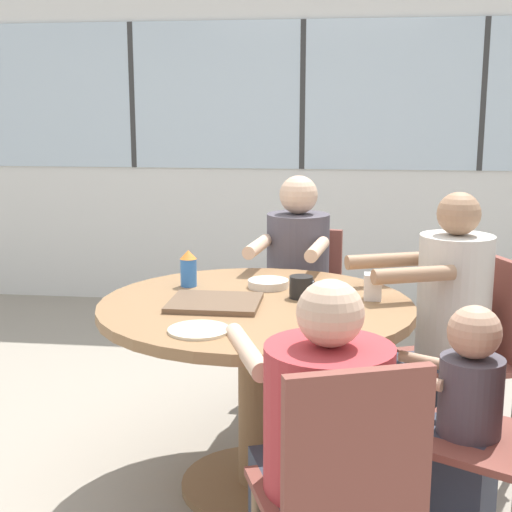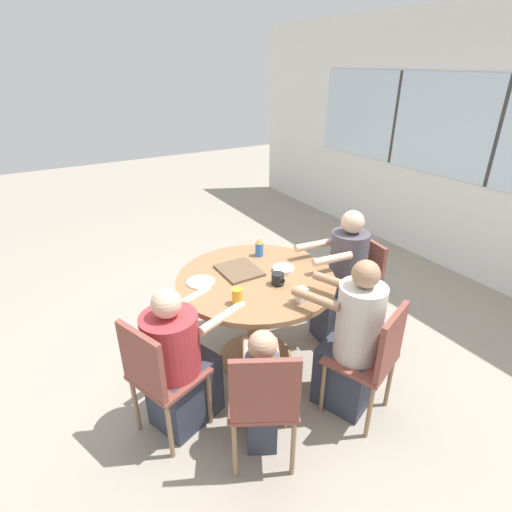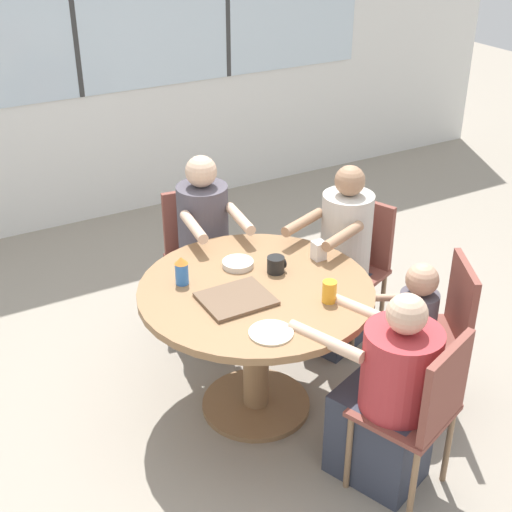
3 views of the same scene
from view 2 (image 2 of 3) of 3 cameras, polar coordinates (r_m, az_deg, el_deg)
name	(u,v)px [view 2 (image 2 of 3)]	position (r m, az deg, el deg)	size (l,w,h in m)	color
ground_plane	(256,358)	(3.46, 0.00, -14.32)	(16.00, 16.00, 0.00)	gray
wall_back_with_windows	(496,152)	(4.83, 31.07, 12.60)	(8.40, 0.08, 2.80)	silver
dining_table	(256,298)	(3.11, 0.00, -6.00)	(1.21, 1.21, 0.77)	olive
chair_for_woman_green_shirt	(358,279)	(3.59, 14.42, -3.24)	(0.45, 0.45, 0.89)	brown
chair_for_man_blue_shirt	(157,372)	(2.61, -14.02, -15.80)	(0.52, 0.52, 0.89)	brown
chair_for_man_teal_shirt	(375,354)	(2.77, 16.60, -13.32)	(0.52, 0.52, 0.89)	brown
chair_for_toddler	(264,399)	(2.39, 1.09, -19.69)	(0.54, 0.54, 0.89)	brown
person_woman_green_shirt	(343,283)	(3.50, 12.26, -3.81)	(0.38, 0.60, 1.18)	#333847
person_man_blue_shirt	(179,366)	(2.73, -10.91, -15.17)	(0.55, 0.72, 1.06)	#333847
person_man_teal_shirt	(351,345)	(2.82, 13.45, -12.27)	(0.62, 0.48, 1.17)	#333847
person_toddler	(262,393)	(2.58, 0.84, -18.96)	(0.42, 0.35, 0.89)	#333847
food_tray_dark	(239,270)	(3.10, -2.42, -2.05)	(0.34, 0.29, 0.02)	brown
coffee_mug	(278,279)	(2.91, 3.16, -3.30)	(0.10, 0.09, 0.09)	black
sippy_cup	(259,247)	(3.32, 0.48, 1.29)	(0.07, 0.07, 0.15)	blue
juice_glass	(237,296)	(2.68, -2.68, -5.78)	(0.07, 0.07, 0.11)	gold
milk_carton_small	(302,295)	(2.72, 6.53, -5.52)	(0.07, 0.07, 0.10)	silver
bowl_white_shallow	(283,269)	(3.11, 3.94, -1.89)	(0.17, 0.17, 0.03)	silver
plate_tortillas	(201,282)	(2.98, -7.92, -3.69)	(0.21, 0.21, 0.01)	beige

